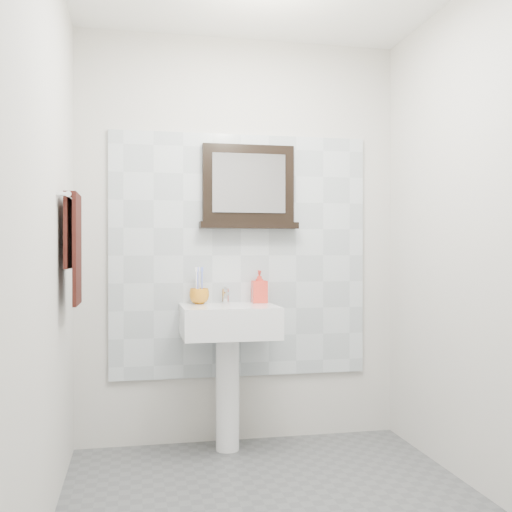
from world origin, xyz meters
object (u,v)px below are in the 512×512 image
Objects in this scene: framed_mirror at (248,189)px; hand_towel at (74,240)px; soap_dispenser at (259,286)px; pedestal_sink at (229,337)px; toothbrush_cup at (199,296)px.

framed_mirror reaches higher than hand_towel.
soap_dispenser is at bearing -39.63° from framed_mirror.
pedestal_sink is 1.07m from hand_towel.
framed_mirror reaches higher than pedestal_sink.
hand_towel reaches higher than pedestal_sink.
hand_towel is (-1.04, -0.51, 0.27)m from soap_dispenser.
hand_towel is (-0.99, -0.55, -0.33)m from framed_mirror.
toothbrush_cup is at bearing -176.97° from soap_dispenser.
hand_towel is at bearing -156.14° from pedestal_sink.
soap_dispenser is 1.19m from hand_towel.
toothbrush_cup is at bearing 36.18° from hand_towel.
soap_dispenser is (0.37, 0.01, 0.05)m from toothbrush_cup.
pedestal_sink is at bearing -129.20° from framed_mirror.
framed_mirror is (0.31, 0.06, 0.65)m from toothbrush_cup.
hand_towel reaches higher than soap_dispenser.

